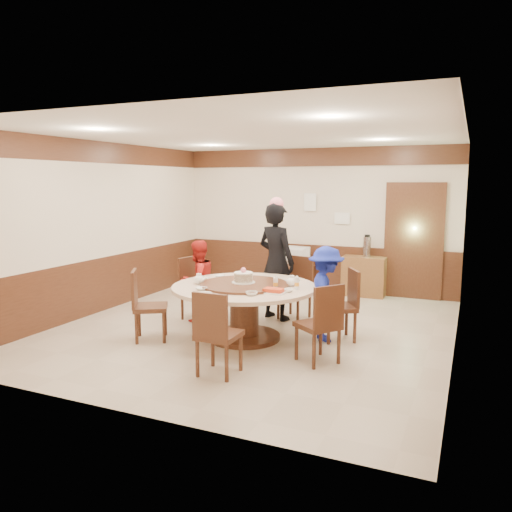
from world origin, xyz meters
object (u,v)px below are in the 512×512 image
at_px(birthday_cake, 243,277).
at_px(banquet_table, 244,301).
at_px(tv_stand, 293,277).
at_px(thermos, 367,247).
at_px(television, 293,256).
at_px(shrimp_platter, 273,291).
at_px(side_cabinet, 364,276).
at_px(person_blue, 326,294).
at_px(person_standing, 276,262).
at_px(person_red, 198,281).

bearing_deg(birthday_cake, banquet_table, -48.96).
bearing_deg(tv_stand, thermos, 1.19).
bearing_deg(television, shrimp_platter, 114.97).
xyz_separation_m(banquet_table, side_cabinet, (0.97, 3.30, -0.16)).
bearing_deg(birthday_cake, tv_stand, 97.29).
bearing_deg(thermos, person_blue, -89.38).
bearing_deg(birthday_cake, shrimp_platter, -29.60).
distance_m(banquet_table, birthday_cake, 0.32).
xyz_separation_m(person_blue, thermos, (-0.03, 2.91, 0.29)).
relative_size(person_standing, birthday_cake, 5.69).
distance_m(person_blue, birthday_cake, 1.14).
bearing_deg(thermos, person_standing, -114.50).
distance_m(person_red, birthday_cake, 1.16).
xyz_separation_m(person_red, person_blue, (2.08, -0.15, 0.02)).
bearing_deg(birthday_cake, thermos, 72.54).
distance_m(person_blue, shrimp_platter, 0.85).
bearing_deg(tv_stand, person_blue, -62.88).
bearing_deg(side_cabinet, tv_stand, -178.78).
distance_m(banquet_table, thermos, 3.48).
distance_m(television, side_cabinet, 1.44).
xyz_separation_m(person_standing, side_cabinet, (0.95, 2.16, -0.54)).
bearing_deg(thermos, shrimp_platter, -97.31).
height_order(banquet_table, person_standing, person_standing).
height_order(person_standing, person_red, person_standing).
xyz_separation_m(banquet_table, person_red, (-1.04, 0.54, 0.10)).
height_order(person_red, side_cabinet, person_red).
distance_m(banquet_table, shrimp_platter, 0.66).
bearing_deg(thermos, banquet_table, -106.92).
distance_m(birthday_cake, shrimp_platter, 0.66).
bearing_deg(banquet_table, birthday_cake, 131.04).
bearing_deg(television, person_blue, 126.67).
relative_size(shrimp_platter, thermos, 0.79).
height_order(tv_stand, television, television).
distance_m(person_standing, birthday_cake, 1.12).
xyz_separation_m(person_blue, side_cabinet, (-0.07, 2.91, -0.27)).
distance_m(person_standing, side_cabinet, 2.42).
xyz_separation_m(person_standing, birthday_cake, (-0.05, -1.11, -0.06)).
height_order(person_standing, tv_stand, person_standing).
bearing_deg(person_red, thermos, 163.64).
height_order(birthday_cake, television, birthday_cake).
height_order(person_blue, shrimp_platter, person_blue).
bearing_deg(person_blue, shrimp_platter, 119.04).
relative_size(person_standing, person_blue, 1.41).
relative_size(person_standing, shrimp_platter, 6.08).
distance_m(person_standing, thermos, 2.37).
distance_m(birthday_cake, side_cabinet, 3.46).
distance_m(side_cabinet, thermos, 0.57).
height_order(banquet_table, shrimp_platter, shrimp_platter).
bearing_deg(person_standing, tv_stand, -58.32).
xyz_separation_m(banquet_table, person_blue, (1.04, 0.39, 0.11)).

